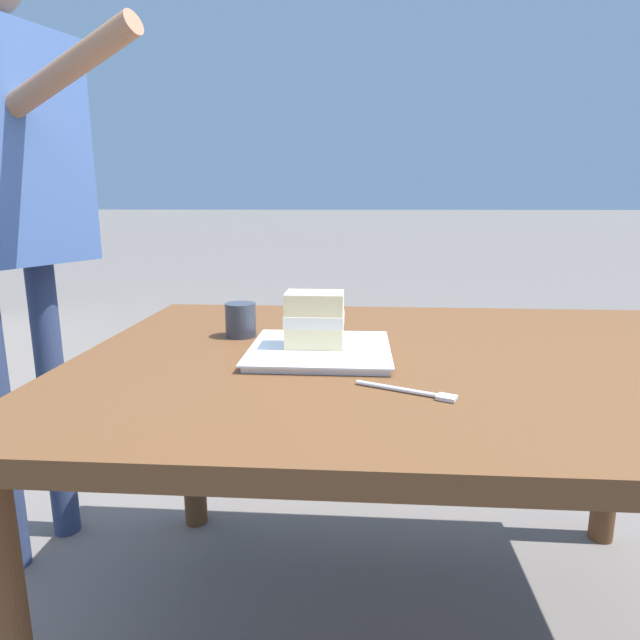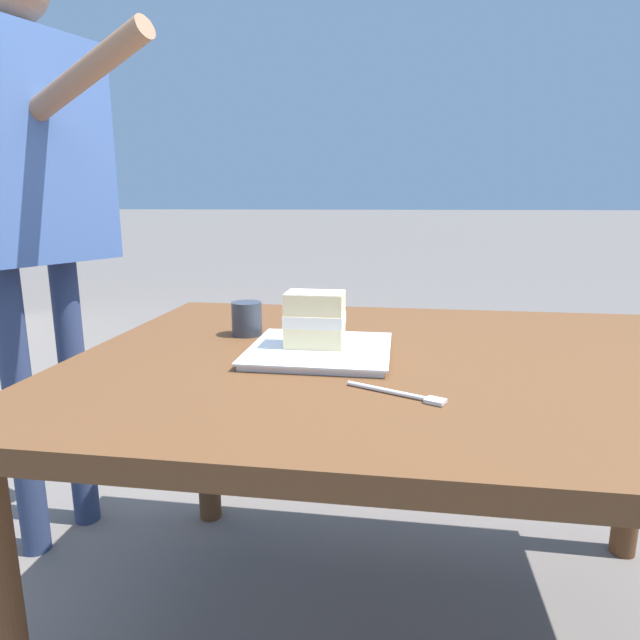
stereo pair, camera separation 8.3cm
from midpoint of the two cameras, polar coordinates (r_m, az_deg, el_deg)
name	(u,v)px [view 2 (the right image)]	position (r m, az deg, el deg)	size (l,w,h in m)	color
patio_table	(417,396)	(1.14, 12.29, -7.90)	(1.38, 1.01, 0.70)	brown
dessert_plate	(320,350)	(1.10, 2.16, -3.27)	(0.28, 0.28, 0.02)	white
cake_slice	(315,319)	(1.09, 1.62, 0.07)	(0.12, 0.09, 0.11)	beige
dessert_fork	(401,394)	(0.88, 11.31, -7.73)	(0.16, 0.09, 0.01)	silver
coffee_cup	(247,318)	(1.25, -5.91, 0.18)	(0.07, 0.07, 0.08)	#333842
diner_person	(23,161)	(1.66, -27.76, 14.75)	(0.63, 0.49, 1.66)	navy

